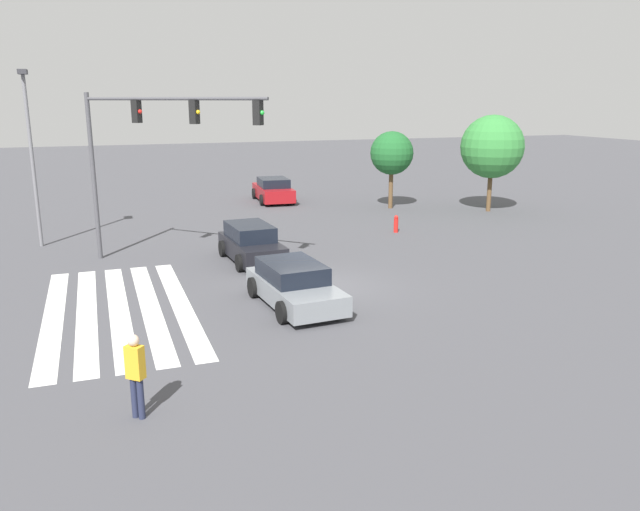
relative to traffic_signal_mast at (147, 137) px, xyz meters
name	(u,v)px	position (x,y,z in m)	size (l,w,h in m)	color
ground_plane	(320,288)	(5.12, 5.12, -5.03)	(153.44, 153.44, 0.00)	#47474C
crosswalk_markings	(119,310)	(5.12, -1.61, -5.03)	(10.10, 4.40, 0.01)	silver
traffic_signal_mast	(147,137)	(0.00, 0.00, 0.00)	(5.90, 5.90, 6.70)	#47474C
car_0	(273,190)	(-13.94, 8.82, -4.30)	(4.77, 2.49, 1.53)	maroon
car_1	(294,285)	(6.55, 3.73, -4.36)	(4.55, 2.36, 1.37)	gray
car_2	(251,244)	(0.62, 3.78, -4.30)	(4.28, 2.15, 1.51)	black
pedestrian	(136,371)	(12.44, -1.53, -3.99)	(0.40, 0.41, 1.83)	#232842
street_light_pole_a	(30,142)	(-5.26, -4.47, -0.42)	(0.80, 0.36, 7.65)	slate
tree_corner_a	(392,153)	(-9.04, 14.81, -1.72)	(2.57, 2.57, 4.61)	brown
tree_corner_b	(492,147)	(-6.10, 19.79, -1.26)	(3.64, 3.64, 5.59)	brown
fire_hydrant	(396,224)	(-2.51, 11.91, -4.60)	(0.22, 0.22, 0.86)	red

